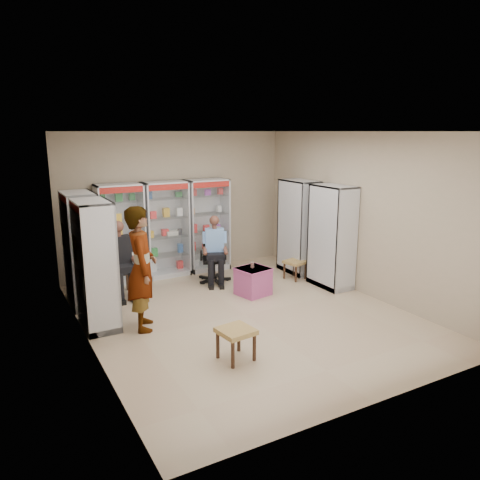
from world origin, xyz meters
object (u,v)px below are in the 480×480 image
cabinet_back_mid (166,229)px  pink_trunk (253,281)px  woven_stool_a (295,270)px  woven_stool_b (236,344)px  cabinet_back_left (121,234)px  cabinet_right_far (298,227)px  office_chair (214,257)px  cabinet_back_right (207,225)px  cabinet_left_far (82,250)px  wooden_chair (120,270)px  standing_man (142,269)px  cabinet_right_near (332,237)px  seated_shopkeeper (215,251)px  cabinet_left_near (96,265)px

cabinet_back_mid → pink_trunk: bearing=-63.1°
woven_stool_a → woven_stool_b: 3.73m
cabinet_back_left → cabinet_right_far: bearing=-17.8°
cabinet_back_left → office_chair: (1.64, -0.85, -0.49)m
woven_stool_b → cabinet_back_right: bearing=70.0°
cabinet_left_far → woven_stool_a: bearing=81.8°
office_chair → cabinet_back_left: bearing=174.4°
cabinet_back_mid → wooden_chair: 1.50m
standing_man → cabinet_right_near: bearing=-71.2°
cabinet_back_mid → seated_shopkeeper: 1.19m
cabinet_back_right → cabinet_left_near: size_ratio=1.00×
office_chair → wooden_chair: bearing=-161.8°
cabinet_back_left → woven_stool_a: size_ratio=5.12×
cabinet_back_right → cabinet_left_near: bearing=-144.3°
cabinet_back_mid → standing_man: bearing=-117.8°
cabinet_right_far → office_chair: size_ratio=1.98×
cabinet_right_near → wooden_chair: bearing=68.4°
seated_shopkeeper → pink_trunk: (0.29, -1.03, -0.39)m
office_chair → pink_trunk: office_chair is taller
cabinet_left_far → wooden_chair: cabinet_left_far is taller
seated_shopkeeper → woven_stool_b: bearing=-89.1°
cabinet_right_far → woven_stool_a: bearing=138.8°
cabinet_left_near → seated_shopkeeper: (2.57, 1.13, -0.36)m
cabinet_back_right → cabinet_left_near: same height
cabinet_back_mid → wooden_chair: cabinet_back_mid is taller
cabinet_right_far → pink_trunk: 1.94m
seated_shopkeeper → woven_stool_a: bearing=-0.0°
cabinet_right_far → cabinet_back_left: bearing=72.2°
seated_shopkeeper → standing_man: bearing=-120.3°
cabinet_left_far → office_chair: bearing=91.7°
cabinet_back_left → pink_trunk: cabinet_back_left is taller
cabinet_back_right → cabinet_right_near: size_ratio=1.00×
cabinet_back_right → office_chair: size_ratio=1.98×
cabinet_back_left → cabinet_left_near: size_ratio=1.00×
wooden_chair → seated_shopkeeper: size_ratio=0.73×
cabinet_back_mid → woven_stool_b: size_ratio=4.55×
cabinet_right_far → cabinet_back_mid: bearing=66.3°
cabinet_left_near → woven_stool_a: size_ratio=5.12×
cabinet_back_right → pink_trunk: bearing=-89.1°
cabinet_back_left → woven_stool_b: bearing=-83.9°
pink_trunk → woven_stool_b: pink_trunk is taller
wooden_chair → pink_trunk: bearing=-28.9°
cabinet_back_right → standing_man: cabinet_back_right is taller
cabinet_right_far → standing_man: cabinet_right_far is taller
cabinet_back_left → woven_stool_b: 4.14m
woven_stool_b → seated_shopkeeper: bearing=69.0°
cabinet_back_left → cabinet_left_near: bearing=-114.6°
cabinet_back_left → office_chair: cabinet_back_left is taller
pink_trunk → seated_shopkeeper: bearing=105.9°
pink_trunk → standing_man: standing_man is taller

